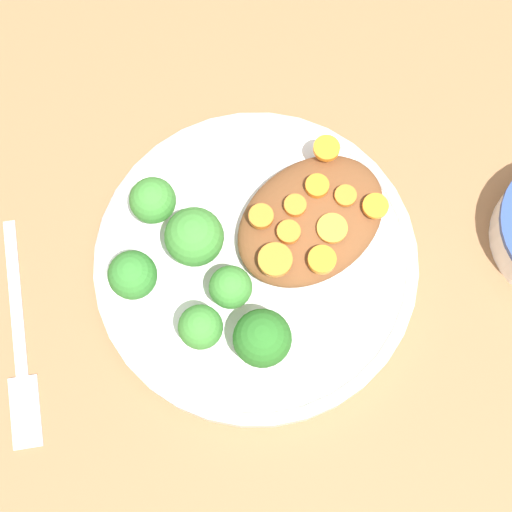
% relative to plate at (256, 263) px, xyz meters
% --- Properties ---
extents(ground_plane, '(4.00, 4.00, 0.00)m').
position_rel_plate_xyz_m(ground_plane, '(0.00, 0.00, -0.01)').
color(ground_plane, '#8C603D').
extents(plate, '(0.27, 0.27, 0.03)m').
position_rel_plate_xyz_m(plate, '(0.00, 0.00, 0.00)').
color(plate, silver).
rests_on(plate, ground_plane).
extents(stew_mound, '(0.13, 0.10, 0.03)m').
position_rel_plate_xyz_m(stew_mound, '(-0.05, 0.01, 0.02)').
color(stew_mound, brown).
rests_on(stew_mound, plate).
extents(broccoli_floret_0, '(0.03, 0.03, 0.05)m').
position_rel_plate_xyz_m(broccoli_floret_0, '(0.03, 0.01, 0.04)').
color(broccoli_floret_0, '#7FA85B').
rests_on(broccoli_floret_0, plate).
extents(broccoli_floret_1, '(0.05, 0.05, 0.06)m').
position_rel_plate_xyz_m(broccoli_floret_1, '(0.04, 0.06, 0.04)').
color(broccoli_floret_1, '#7FA85B').
rests_on(broccoli_floret_1, plate).
extents(broccoli_floret_2, '(0.04, 0.04, 0.05)m').
position_rel_plate_xyz_m(broccoli_floret_2, '(0.09, -0.05, 0.04)').
color(broccoli_floret_2, '#759E51').
rests_on(broccoli_floret_2, plate).
extents(broccoli_floret_3, '(0.04, 0.04, 0.05)m').
position_rel_plate_xyz_m(broccoli_floret_3, '(0.04, -0.09, 0.04)').
color(broccoli_floret_3, '#759E51').
rests_on(broccoli_floret_3, plate).
extents(broccoli_floret_4, '(0.05, 0.05, 0.06)m').
position_rel_plate_xyz_m(broccoli_floret_4, '(0.03, -0.04, 0.04)').
color(broccoli_floret_4, '#759E51').
rests_on(broccoli_floret_4, plate).
extents(broccoli_floret_5, '(0.04, 0.04, 0.05)m').
position_rel_plate_xyz_m(broccoli_floret_5, '(0.07, 0.02, 0.04)').
color(broccoli_floret_5, '#7FA85B').
rests_on(broccoli_floret_5, plate).
extents(carrot_slice_0, '(0.02, 0.02, 0.01)m').
position_rel_plate_xyz_m(carrot_slice_0, '(-0.10, -0.03, 0.04)').
color(carrot_slice_0, orange).
rests_on(carrot_slice_0, stew_mound).
extents(carrot_slice_1, '(0.02, 0.02, 0.01)m').
position_rel_plate_xyz_m(carrot_slice_1, '(-0.02, -0.02, 0.04)').
color(carrot_slice_1, orange).
rests_on(carrot_slice_1, stew_mound).
extents(carrot_slice_2, '(0.03, 0.03, 0.01)m').
position_rel_plate_xyz_m(carrot_slice_2, '(-0.01, 0.02, 0.04)').
color(carrot_slice_2, orange).
rests_on(carrot_slice_2, stew_mound).
extents(carrot_slice_3, '(0.02, 0.02, 0.01)m').
position_rel_plate_xyz_m(carrot_slice_3, '(-0.03, 0.01, 0.04)').
color(carrot_slice_3, orange).
rests_on(carrot_slice_3, stew_mound).
extents(carrot_slice_4, '(0.02, 0.02, 0.00)m').
position_rel_plate_xyz_m(carrot_slice_4, '(-0.06, 0.03, 0.04)').
color(carrot_slice_4, orange).
rests_on(carrot_slice_4, stew_mound).
extents(carrot_slice_5, '(0.02, 0.02, 0.01)m').
position_rel_plate_xyz_m(carrot_slice_5, '(-0.07, -0.01, 0.04)').
color(carrot_slice_5, orange).
rests_on(carrot_slice_5, stew_mound).
extents(carrot_slice_6, '(0.02, 0.02, 0.01)m').
position_rel_plate_xyz_m(carrot_slice_6, '(-0.03, 0.04, 0.04)').
color(carrot_slice_6, orange).
rests_on(carrot_slice_6, stew_mound).
extents(carrot_slice_7, '(0.02, 0.02, 0.00)m').
position_rel_plate_xyz_m(carrot_slice_7, '(-0.09, 0.01, 0.04)').
color(carrot_slice_7, orange).
rests_on(carrot_slice_7, stew_mound).
extents(carrot_slice_8, '(0.02, 0.02, 0.01)m').
position_rel_plate_xyz_m(carrot_slice_8, '(-0.05, -0.01, 0.04)').
color(carrot_slice_8, orange).
rests_on(carrot_slice_8, stew_mound).
extents(carrot_slice_9, '(0.02, 0.02, 0.00)m').
position_rel_plate_xyz_m(carrot_slice_9, '(-0.10, 0.03, 0.04)').
color(carrot_slice_9, orange).
rests_on(carrot_slice_9, stew_mound).
extents(fork, '(0.11, 0.18, 0.01)m').
position_rel_plate_xyz_m(fork, '(0.20, -0.07, -0.01)').
color(fork, silver).
rests_on(fork, ground_plane).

